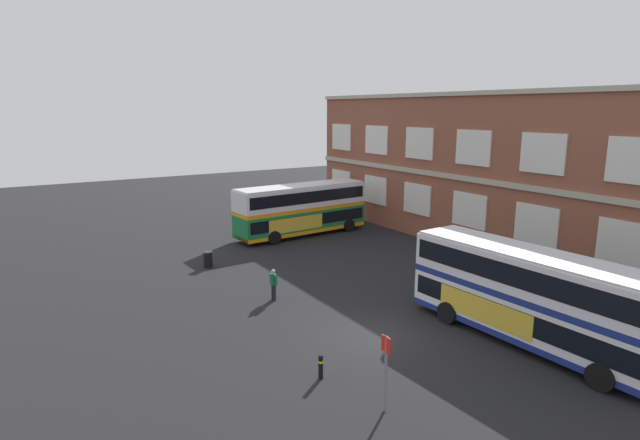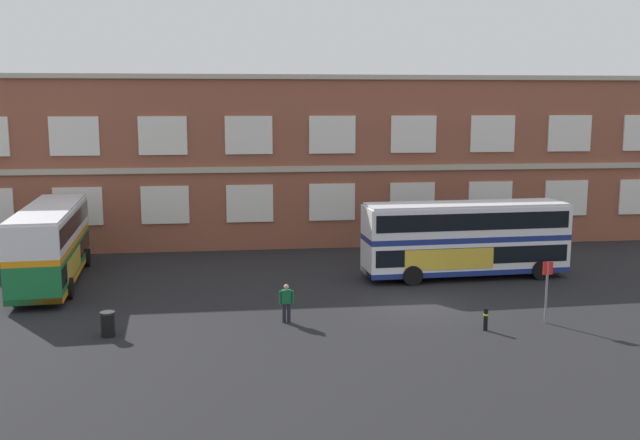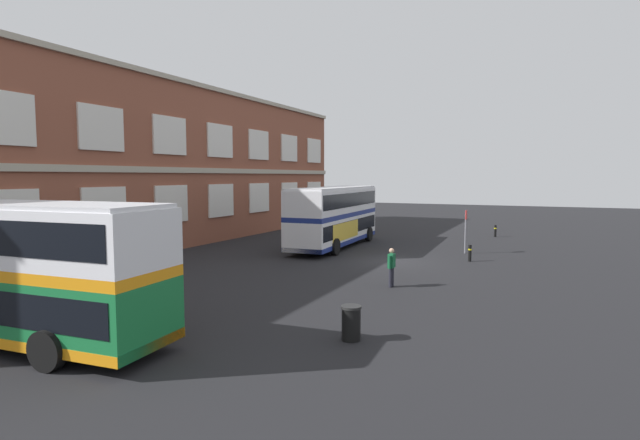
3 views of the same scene
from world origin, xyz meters
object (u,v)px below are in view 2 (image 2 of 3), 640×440
Objects in this scene: double_decker_middle at (465,238)px; bus_stand_flag at (547,286)px; double_decker_near at (51,243)px; station_litter_bin at (108,324)px; waiting_passenger at (286,302)px; safety_bollard_east at (486,319)px.

double_decker_middle reaches higher than bus_stand_flag.
double_decker_near is 10.82× the size of station_litter_bin.
waiting_passenger is (-10.26, -7.05, -1.22)m from double_decker_middle.
safety_bollard_east is at bearing -14.70° from waiting_passenger.
station_litter_bin reaches higher than safety_bollard_east.
bus_stand_flag is at bearing -1.43° from station_litter_bin.
bus_stand_flag is (22.71, -9.81, -0.51)m from double_decker_near.
double_decker_near is at bearing 176.57° from double_decker_middle.
bus_stand_flag is 3.22m from safety_bollard_east.
double_decker_near is at bearing 152.03° from safety_bollard_east.
waiting_passenger is 0.63× the size of bus_stand_flag.
bus_stand_flag is (0.83, -8.50, -0.51)m from double_decker_middle.
double_decker_middle is 19.43m from station_litter_bin.
bus_stand_flag reaches higher than safety_bollard_east.
double_decker_near is 24.75m from bus_stand_flag.
double_decker_near is at bearing 144.26° from waiting_passenger.
bus_stand_flag is 18.49m from station_litter_bin.
station_litter_bin is (-7.36, -0.98, -0.41)m from waiting_passenger.
safety_bollard_east is (19.78, -10.50, -1.66)m from double_decker_near.
station_litter_bin is (-18.45, 0.46, -1.12)m from bus_stand_flag.
double_decker_middle is 9.58m from safety_bollard_east.
double_decker_middle reaches higher than safety_bollard_east.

